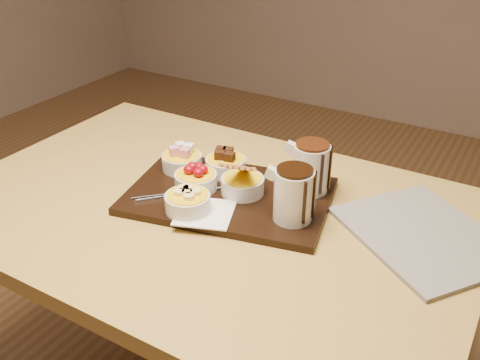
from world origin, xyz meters
The scene contains 12 objects.
dining_table centered at (0.00, 0.00, 0.65)m, with size 1.20×0.80×0.75m.
serving_board centered at (0.03, 0.05, 0.76)m, with size 0.46×0.30×0.02m, color black.
napkin centered at (0.03, -0.06, 0.77)m, with size 0.12×0.12×0.00m, color white.
bowl_marshmallows centered at (-0.13, 0.09, 0.79)m, with size 0.10×0.10×0.04m, color beige.
bowl_cake centered at (-0.03, 0.13, 0.79)m, with size 0.10×0.10×0.04m, color beige.
bowl_strawberries centered at (-0.05, 0.02, 0.79)m, with size 0.10×0.10×0.04m, color beige.
bowl_biscotti centered at (0.06, 0.06, 0.79)m, with size 0.10×0.10×0.04m, color beige.
bowl_bananas centered at (-0.01, -0.06, 0.79)m, with size 0.10×0.10×0.04m, color beige.
pitcher_dark_chocolate centered at (0.20, 0.02, 0.83)m, with size 0.08×0.08×0.11m, color silver.
pitcher_milk_chocolate centered at (0.19, 0.15, 0.83)m, with size 0.08×0.08×0.11m, color silver.
fondue_skewers centered at (-0.05, 0.00, 0.77)m, with size 0.26×0.03×0.01m, color silver, non-canonical shape.
newspaper centered at (0.46, 0.12, 0.76)m, with size 0.33×0.26×0.01m, color beige.
Camera 1 is at (0.59, -0.86, 1.40)m, focal length 40.00 mm.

